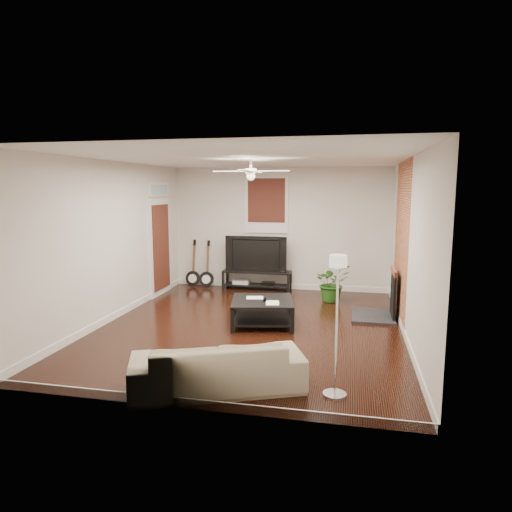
{
  "coord_description": "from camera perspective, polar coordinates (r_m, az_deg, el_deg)",
  "views": [
    {
      "loc": [
        1.62,
        -7.24,
        2.33
      ],
      "look_at": [
        0.0,
        0.4,
        1.15
      ],
      "focal_mm": 31.64,
      "sensor_mm": 36.0,
      "label": 1
    }
  ],
  "objects": [
    {
      "name": "tv",
      "position": [
        10.36,
        0.14,
        0.36
      ],
      "size": [
        1.41,
        0.19,
        0.81
      ],
      "primitive_type": "imported",
      "color": "black",
      "rests_on": "tv_stand"
    },
    {
      "name": "potted_plant",
      "position": [
        9.44,
        9.65,
        -3.32
      ],
      "size": [
        0.86,
        0.79,
        0.8
      ],
      "primitive_type": "imported",
      "rotation": [
        0.0,
        0.0,
        0.27
      ],
      "color": "#245919",
      "rests_on": "floor"
    },
    {
      "name": "fireplace",
      "position": [
        8.47,
        15.64,
        -4.49
      ],
      "size": [
        0.8,
        1.1,
        0.92
      ],
      "primitive_type": "cube",
      "color": "black",
      "rests_on": "floor"
    },
    {
      "name": "window_back",
      "position": [
        10.39,
        1.33,
        6.49
      ],
      "size": [
        1.0,
        0.06,
        1.3
      ],
      "primitive_type": "cube",
      "color": "#3D1610",
      "rests_on": "wall_back"
    },
    {
      "name": "guitar_left",
      "position": [
        10.78,
        -8.02,
        -0.92
      ],
      "size": [
        0.35,
        0.25,
        1.13
      ],
      "primitive_type": null,
      "rotation": [
        0.0,
        0.0,
        0.0
      ],
      "color": "black",
      "rests_on": "floor"
    },
    {
      "name": "ceiling_fan",
      "position": [
        7.42,
        -0.65,
        10.68
      ],
      "size": [
        1.24,
        1.24,
        0.32
      ],
      "primitive_type": null,
      "color": "white",
      "rests_on": "ceiling"
    },
    {
      "name": "brick_accent",
      "position": [
        8.34,
        17.88,
        1.77
      ],
      "size": [
        0.02,
        2.2,
        2.8
      ],
      "primitive_type": "cube",
      "color": "#994A31",
      "rests_on": "floor"
    },
    {
      "name": "tv_stand",
      "position": [
        10.45,
        0.12,
        -3.05
      ],
      "size": [
        1.58,
        0.42,
        0.44
      ],
      "primitive_type": "cube",
      "color": "black",
      "rests_on": "floor"
    },
    {
      "name": "coffee_table",
      "position": [
        7.82,
        0.82,
        -7.08
      ],
      "size": [
        1.21,
        1.21,
        0.43
      ],
      "primitive_type": "cube",
      "rotation": [
        0.0,
        0.0,
        0.19
      ],
      "color": "black",
      "rests_on": "floor"
    },
    {
      "name": "room",
      "position": [
        7.48,
        -0.64,
        1.45
      ],
      "size": [
        5.01,
        6.01,
        2.81
      ],
      "color": "black",
      "rests_on": "ground"
    },
    {
      "name": "sofa",
      "position": [
        5.41,
        -4.91,
        -13.56
      ],
      "size": [
        2.13,
        1.48,
        0.58
      ],
      "primitive_type": "imported",
      "rotation": [
        0.0,
        0.0,
        3.53
      ],
      "color": "tan",
      "rests_on": "floor"
    },
    {
      "name": "guitar_right",
      "position": [
        10.64,
        -6.31,
        -1.01
      ],
      "size": [
        0.37,
        0.28,
        1.13
      ],
      "primitive_type": null,
      "rotation": [
        0.0,
        0.0,
        0.11
      ],
      "color": "black",
      "rests_on": "floor"
    },
    {
      "name": "door_left",
      "position": [
        10.07,
        -12.03,
        2.24
      ],
      "size": [
        0.08,
        1.0,
        2.5
      ],
      "primitive_type": "cube",
      "color": "white",
      "rests_on": "wall_left"
    },
    {
      "name": "floor_lamp",
      "position": [
        5.12,
        10.14,
        -8.76
      ],
      "size": [
        0.35,
        0.35,
        1.62
      ],
      "primitive_type": null,
      "rotation": [
        0.0,
        0.0,
        0.39
      ],
      "color": "white",
      "rests_on": "floor"
    }
  ]
}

